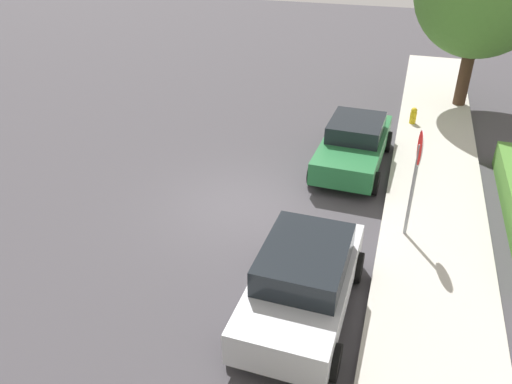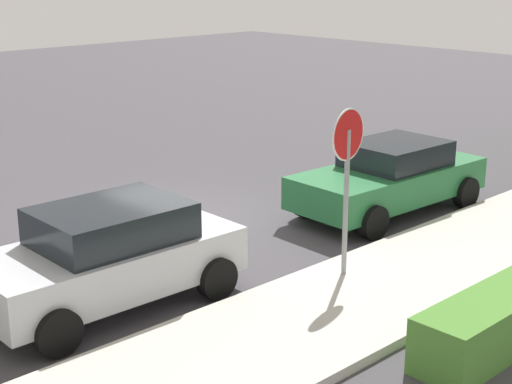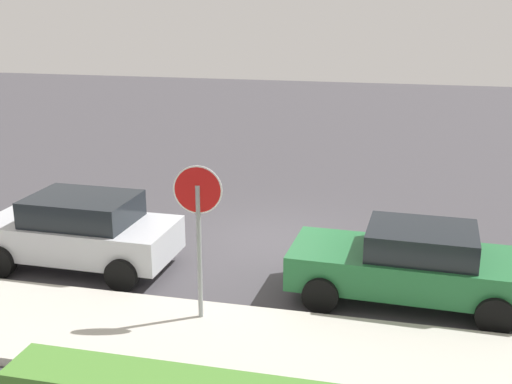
% 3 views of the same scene
% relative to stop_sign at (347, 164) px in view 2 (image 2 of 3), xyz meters
% --- Properties ---
extents(ground_plane, '(60.00, 60.00, 0.00)m').
position_rel_stop_sign_xyz_m(ground_plane, '(-0.22, -4.16, -1.90)').
color(ground_plane, '#423F44').
extents(sidewalk_curb, '(32.00, 2.50, 0.14)m').
position_rel_stop_sign_xyz_m(sidewalk_curb, '(-0.22, 0.69, -1.83)').
color(sidewalk_curb, beige).
rests_on(sidewalk_curb, ground_plane).
extents(stop_sign, '(0.79, 0.10, 2.75)m').
position_rel_stop_sign_xyz_m(stop_sign, '(0.00, 0.00, 0.00)').
color(stop_sign, gray).
rests_on(stop_sign, ground_plane).
extents(parked_car_silver, '(3.88, 2.01, 1.50)m').
position_rel_stop_sign_xyz_m(parked_car_silver, '(3.10, -1.78, -1.12)').
color(parked_car_silver, silver).
rests_on(parked_car_silver, ground_plane).
extents(parked_car_green, '(4.28, 2.06, 1.42)m').
position_rel_stop_sign_xyz_m(parked_car_green, '(-3.40, -1.70, -1.18)').
color(parked_car_green, '#236B38').
rests_on(parked_car_green, ground_plane).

